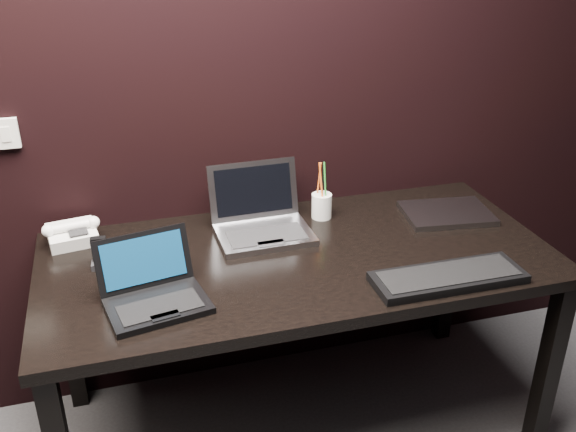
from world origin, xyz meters
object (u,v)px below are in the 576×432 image
object	(u,v)px
ext_keyboard	(448,277)
pen_cup	(322,205)
netbook	(154,292)
silver_laptop	(261,222)
desk_phone	(72,234)
desk	(298,274)
closed_laptop	(447,213)
mobile_phone	(100,256)

from	to	relation	value
ext_keyboard	pen_cup	xyz separation A→B (m)	(-0.23, 0.54, 0.04)
netbook	ext_keyboard	distance (m)	0.90
silver_laptop	ext_keyboard	distance (m)	0.68
desk_phone	ext_keyboard	bearing A→B (deg)	-27.73
netbook	pen_cup	world-z (taller)	pen_cup
silver_laptop	desk_phone	distance (m)	0.65
desk	silver_laptop	world-z (taller)	silver_laptop
closed_laptop	desk_phone	world-z (taller)	desk_phone
netbook	pen_cup	bearing A→B (deg)	31.93
pen_cup	desk	bearing A→B (deg)	-123.85
silver_laptop	ext_keyboard	world-z (taller)	silver_laptop
desk_phone	pen_cup	size ratio (longest dim) A/B	0.90
netbook	silver_laptop	xyz separation A→B (m)	(0.41, 0.35, 0.01)
ext_keyboard	pen_cup	bearing A→B (deg)	113.03
pen_cup	netbook	bearing A→B (deg)	-148.07
closed_laptop	desk	bearing A→B (deg)	-168.71
mobile_phone	desk	bearing A→B (deg)	-8.94
silver_laptop	desk_phone	world-z (taller)	silver_laptop
ext_keyboard	desk_phone	distance (m)	1.27
ext_keyboard	closed_laptop	xyz separation A→B (m)	(0.23, 0.42, -0.00)
netbook	desk_phone	world-z (taller)	netbook
netbook	closed_laptop	world-z (taller)	netbook
ext_keyboard	mobile_phone	world-z (taller)	mobile_phone
ext_keyboard	silver_laptop	bearing A→B (deg)	134.81
desk	netbook	xyz separation A→B (m)	(-0.49, -0.16, 0.11)
netbook	desk	bearing A→B (deg)	18.38
desk	closed_laptop	xyz separation A→B (m)	(0.62, 0.12, 0.09)
desk	pen_cup	size ratio (longest dim) A/B	7.75
closed_laptop	desk_phone	xyz separation A→B (m)	(-1.34, 0.17, 0.02)
ext_keyboard	desk_phone	world-z (taller)	desk_phone
netbook	silver_laptop	world-z (taller)	silver_laptop
desk_phone	mobile_phone	bearing A→B (deg)	-65.21
desk	closed_laptop	distance (m)	0.64
closed_laptop	mobile_phone	bearing A→B (deg)	-178.92
ext_keyboard	desk_phone	bearing A→B (deg)	152.27
desk	desk_phone	distance (m)	0.79
silver_laptop	mobile_phone	distance (m)	0.56
netbook	silver_laptop	size ratio (longest dim) A/B	0.98
desk	ext_keyboard	world-z (taller)	ext_keyboard
desk	silver_laptop	xyz separation A→B (m)	(-0.08, 0.18, 0.12)
closed_laptop	pen_cup	world-z (taller)	pen_cup
desk	silver_laptop	bearing A→B (deg)	113.91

